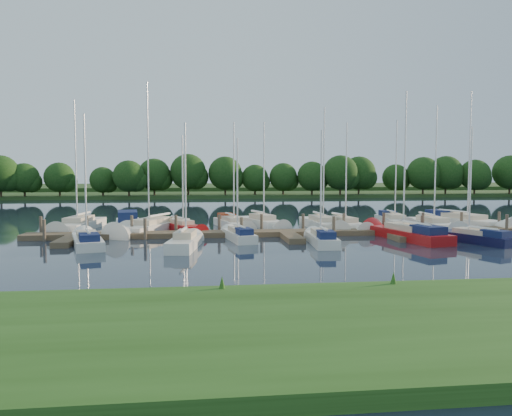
{
  "coord_description": "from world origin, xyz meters",
  "views": [
    {
      "loc": [
        -6.9,
        -30.84,
        5.12
      ],
      "look_at": [
        -2.33,
        8.0,
        2.2
      ],
      "focal_mm": 35.0,
      "sensor_mm": 36.0,
      "label": 1
    }
  ],
  "objects": [
    {
      "name": "sailboat_n_0",
      "position": [
        -17.2,
        13.72,
        0.28
      ],
      "size": [
        3.15,
        9.18,
        11.56
      ],
      "rotation": [
        0.0,
        0.0,
        3.01
      ],
      "color": "white",
      "rests_on": "ground"
    },
    {
      "name": "sailboat_n_4",
      "position": [
        -3.77,
        13.76,
        0.31
      ],
      "size": [
        3.16,
        7.75,
        9.78
      ],
      "rotation": [
        0.0,
        0.0,
        3.36
      ],
      "color": "white",
      "rests_on": "ground"
    },
    {
      "name": "sailboat_s_3",
      "position": [
        1.67,
        2.91,
        0.32
      ],
      "size": [
        1.87,
        6.41,
        8.31
      ],
      "rotation": [
        0.0,
        0.0,
        -0.07
      ],
      "color": "white",
      "rests_on": "ground"
    },
    {
      "name": "mooring_pilings",
      "position": [
        0.0,
        8.43,
        0.6
      ],
      "size": [
        38.24,
        2.84,
        2.0
      ],
      "color": "#473D33",
      "rests_on": "ground"
    },
    {
      "name": "motorboat",
      "position": [
        -13.01,
        13.76,
        0.39
      ],
      "size": [
        2.85,
        7.2,
        1.99
      ],
      "rotation": [
        0.0,
        0.0,
        3.28
      ],
      "color": "white",
      "rests_on": "ground"
    },
    {
      "name": "dock",
      "position": [
        0.0,
        7.31,
        0.2
      ],
      "size": [
        40.0,
        6.0,
        0.4
      ],
      "color": "brown",
      "rests_on": "ground"
    },
    {
      "name": "ground",
      "position": [
        0.0,
        0.0,
        0.0
      ],
      "size": [
        260.0,
        260.0,
        0.0
      ],
      "primitive_type": "plane",
      "color": "#192232",
      "rests_on": "ground"
    },
    {
      "name": "sailboat_n_9",
      "position": [
        13.65,
        10.67,
        0.27
      ],
      "size": [
        2.23,
        8.77,
        11.14
      ],
      "rotation": [
        0.0,
        0.0,
        3.12
      ],
      "color": "white",
      "rests_on": "ground"
    },
    {
      "name": "sailboat_s_0",
      "position": [
        -14.43,
        4.13,
        0.31
      ],
      "size": [
        3.36,
        7.37,
        9.32
      ],
      "rotation": [
        0.0,
        0.0,
        0.28
      ],
      "color": "white",
      "rests_on": "ground"
    },
    {
      "name": "near_bank",
      "position": [
        0.0,
        -16.0,
        0.25
      ],
      "size": [
        90.0,
        10.0,
        0.5
      ],
      "primitive_type": "cube",
      "color": "#214714",
      "rests_on": "ground"
    },
    {
      "name": "sailboat_n_8",
      "position": [
        11.66,
        14.57,
        0.32
      ],
      "size": [
        2.66,
        8.1,
        10.22
      ],
      "rotation": [
        0.0,
        0.0,
        3.03
      ],
      "color": "white",
      "rests_on": "ground"
    },
    {
      "name": "sailboat_n_10",
      "position": [
        17.84,
        13.0,
        0.32
      ],
      "size": [
        4.98,
        10.22,
        12.84
      ],
      "rotation": [
        0.0,
        0.0,
        3.46
      ],
      "color": "white",
      "rests_on": "ground"
    },
    {
      "name": "treeline",
      "position": [
        2.48,
        62.35,
        4.14
      ],
      "size": [
        145.05,
        10.17,
        8.31
      ],
      "color": "#38281C",
      "rests_on": "ground"
    },
    {
      "name": "sailboat_n_2",
      "position": [
        -10.84,
        11.5,
        0.27
      ],
      "size": [
        5.96,
        9.94,
        12.82
      ],
      "rotation": [
        0.0,
        0.0,
        2.7
      ],
      "color": "white",
      "rests_on": "ground"
    },
    {
      "name": "sailboat_n_5",
      "position": [
        -1.02,
        14.04,
        0.28
      ],
      "size": [
        3.77,
        7.65,
        9.92
      ],
      "rotation": [
        0.0,
        0.0,
        3.46
      ],
      "color": "white",
      "rests_on": "ground"
    },
    {
      "name": "far_shore",
      "position": [
        0.0,
        75.0,
        0.3
      ],
      "size": [
        180.0,
        30.0,
        0.6
      ],
      "primitive_type": "cube",
      "color": "#213D17",
      "rests_on": "ground"
    },
    {
      "name": "sailboat_n_6",
      "position": [
        4.14,
        12.37,
        0.27
      ],
      "size": [
        2.49,
        8.74,
        11.06
      ],
      "rotation": [
        0.0,
        0.0,
        3.2
      ],
      "color": "white",
      "rests_on": "ground"
    },
    {
      "name": "sailboat_n_3",
      "position": [
        -8.24,
        11.59,
        0.27
      ],
      "size": [
        4.08,
        6.27,
        8.42
      ],
      "rotation": [
        0.0,
        0.0,
        3.63
      ],
      "color": "#A10E11",
      "rests_on": "ground"
    },
    {
      "name": "sailboat_n_7",
      "position": [
        5.87,
        11.48,
        0.28
      ],
      "size": [
        2.91,
        7.57,
        9.66
      ],
      "rotation": [
        0.0,
        0.0,
        3.33
      ],
      "color": "white",
      "rests_on": "ground"
    },
    {
      "name": "sailboat_s_1",
      "position": [
        -7.73,
        2.3,
        0.28
      ],
      "size": [
        2.38,
        6.67,
        8.72
      ],
      "rotation": [
        0.0,
        0.0,
        -0.15
      ],
      "color": "white",
      "rests_on": "ground"
    },
    {
      "name": "sailboat_s_2",
      "position": [
        -3.9,
        5.76,
        0.31
      ],
      "size": [
        2.27,
        6.13,
        7.87
      ],
      "rotation": [
        0.0,
        0.0,
        0.17
      ],
      "color": "white",
      "rests_on": "ground"
    },
    {
      "name": "sailboat_s_5",
      "position": [
        12.65,
        2.45,
        0.31
      ],
      "size": [
        3.57,
        6.61,
        8.59
      ],
      "rotation": [
        0.0,
        0.0,
        0.38
      ],
      "color": "#0F1335",
      "rests_on": "ground"
    },
    {
      "name": "sailboat_s_4",
      "position": [
        8.65,
        4.64,
        0.33
      ],
      "size": [
        3.7,
        9.09,
        11.46
      ],
      "rotation": [
        0.0,
        0.0,
        0.21
      ],
      "color": "#A10E11",
      "rests_on": "ground"
    },
    {
      "name": "distant_hill",
      "position": [
        0.0,
        100.0,
        0.7
      ],
      "size": [
        220.0,
        40.0,
        1.4
      ],
      "primitive_type": "cube",
      "color": "#305023",
      "rests_on": "ground"
    }
  ]
}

